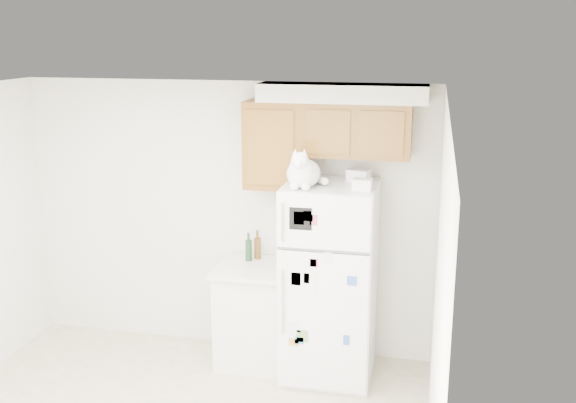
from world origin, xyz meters
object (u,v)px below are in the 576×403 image
(base_counter, at_px, (254,313))
(cat, at_px, (303,172))
(storage_box_front, at_px, (362,184))
(refrigerator, at_px, (329,282))
(bottle_green, at_px, (249,247))
(bottle_amber, at_px, (257,245))
(storage_box_back, at_px, (359,175))

(base_counter, xyz_separation_m, cat, (0.49, -0.24, 1.37))
(cat, relative_size, storage_box_front, 3.24)
(refrigerator, xyz_separation_m, storage_box_front, (0.27, -0.15, 0.89))
(refrigerator, distance_m, bottle_green, 0.81)
(cat, relative_size, bottle_amber, 1.83)
(storage_box_front, height_order, bottle_green, storage_box_front)
(storage_box_front, xyz_separation_m, bottle_green, (-1.03, 0.33, -0.70))
(bottle_green, xyz_separation_m, bottle_amber, (0.06, 0.07, 0.00))
(refrigerator, height_order, base_counter, refrigerator)
(bottle_amber, bearing_deg, storage_box_front, -22.56)
(base_counter, xyz_separation_m, bottle_green, (-0.07, 0.11, 0.59))
(refrigerator, relative_size, storage_box_front, 11.33)
(refrigerator, bearing_deg, bottle_green, 166.20)
(cat, bearing_deg, storage_box_back, 39.14)
(storage_box_back, bearing_deg, storage_box_front, -64.27)
(refrigerator, distance_m, base_counter, 0.79)
(refrigerator, distance_m, storage_box_front, 0.95)
(storage_box_front, bearing_deg, bottle_amber, 161.22)
(bottle_green, bearing_deg, cat, -32.11)
(cat, relative_size, storage_box_back, 2.70)
(cat, distance_m, bottle_green, 1.02)
(storage_box_back, relative_size, bottle_green, 0.70)
(base_counter, bearing_deg, cat, -26.03)
(bottle_green, bearing_deg, refrigerator, -13.80)
(cat, distance_m, bottle_amber, 1.01)
(storage_box_back, xyz_separation_m, storage_box_front, (0.07, -0.32, -0.01))
(base_counter, height_order, bottle_amber, bottle_amber)
(base_counter, bearing_deg, storage_box_back, 6.05)
(refrigerator, bearing_deg, base_counter, 173.90)
(storage_box_front, bearing_deg, bottle_green, 165.87)
(storage_box_front, xyz_separation_m, bottle_amber, (-0.97, 0.40, -0.69))
(refrigerator, xyz_separation_m, bottle_green, (-0.76, 0.19, 0.20))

